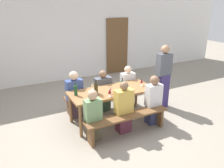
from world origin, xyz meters
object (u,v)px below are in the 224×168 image
object	(u,v)px
wine_bottle_3	(96,88)
seated_guest_far_0	(75,96)
wine_bottle_2	(76,90)
seated_guest_far_1	(103,92)
wooden_door	(117,46)
seated_guest_far_2	(128,87)
seated_guest_near_1	(124,109)
wine_bottle_1	(96,89)
wine_glass_3	(110,89)
wine_glass_1	(142,81)
wine_glass_2	(110,91)
wine_bottle_0	(122,85)
seated_guest_near_0	(93,117)
bench_far	(100,96)
standing_host	(163,78)
tasting_table	(112,93)
bench_near	(128,119)
wine_glass_4	(89,93)
seated_guest_near_2	(153,101)
wine_glass_0	(93,85)

from	to	relation	value
wine_bottle_3	seated_guest_far_0	bearing A→B (deg)	120.80
wine_bottle_2	seated_guest_far_1	distance (m)	1.04
wooden_door	seated_guest_far_2	xyz separation A→B (m)	(-1.21, -2.80, -0.53)
seated_guest_near_1	seated_guest_far_2	distance (m)	1.34
seated_guest_far_0	seated_guest_far_2	world-z (taller)	seated_guest_far_0
wine_bottle_1	wine_glass_3	world-z (taller)	wine_bottle_1
wine_glass_1	seated_guest_far_2	bearing A→B (deg)	91.37
wine_bottle_1	wine_glass_2	size ratio (longest dim) A/B	1.99
seated_guest_near_1	wine_bottle_0	bearing A→B (deg)	-25.92
seated_guest_far_0	seated_guest_far_1	distance (m)	0.74
wooden_door	seated_guest_near_0	bearing A→B (deg)	-124.27
wine_bottle_2	wine_glass_3	size ratio (longest dim) A/B	1.73
bench_far	standing_host	distance (m)	1.70
tasting_table	bench_near	bearing A→B (deg)	-90.00
wine_bottle_2	seated_guest_far_2	world-z (taller)	seated_guest_far_2
seated_guest_far_0	seated_guest_near_0	bearing A→B (deg)	0.34
wine_bottle_1	seated_guest_near_0	bearing A→B (deg)	-119.82
wine_bottle_0	wine_glass_4	distance (m)	0.85
seated_guest_near_0	seated_guest_far_1	size ratio (longest dim) A/B	1.01
wine_bottle_3	wooden_door	bearing A→B (deg)	54.98
tasting_table	seated_guest_near_0	size ratio (longest dim) A/B	1.81
wine_glass_1	seated_guest_near_1	bearing A→B (deg)	-147.43
seated_guest_near_2	wine_glass_1	bearing A→B (deg)	-1.43
wine_bottle_3	seated_guest_near_2	size ratio (longest dim) A/B	0.27
bench_near	wine_bottle_3	distance (m)	0.96
seated_guest_near_0	wine_glass_4	bearing A→B (deg)	-11.19
bench_far	standing_host	xyz separation A→B (m)	(1.50, -0.65, 0.45)
seated_guest_far_1	wine_glass_0	bearing A→B (deg)	-52.91
wine_glass_0	seated_guest_near_0	size ratio (longest dim) A/B	0.15
bench_far	wine_bottle_3	size ratio (longest dim) A/B	6.05
bench_far	wine_bottle_1	bearing A→B (deg)	-118.77
bench_near	seated_guest_near_2	world-z (taller)	seated_guest_near_2
seated_guest_near_1	seated_guest_far_0	world-z (taller)	seated_guest_far_0
wine_glass_2	wooden_door	bearing A→B (deg)	59.30
seated_guest_near_0	seated_guest_near_1	size ratio (longest dim) A/B	0.95
tasting_table	seated_guest_far_1	bearing A→B (deg)	86.58
standing_host	bench_far	bearing A→B (deg)	-23.42
bench_far	seated_guest_near_2	size ratio (longest dim) A/B	1.61
wine_glass_4	wine_glass_0	bearing A→B (deg)	58.53
seated_guest_near_0	standing_host	size ratio (longest dim) A/B	0.65
bench_near	seated_guest_near_0	distance (m)	0.74
wine_glass_2	seated_guest_near_2	distance (m)	1.04
wine_glass_4	seated_guest_near_2	size ratio (longest dim) A/B	0.15
wine_bottle_3	wine_glass_3	size ratio (longest dim) A/B	1.79
wine_bottle_0	wine_bottle_3	world-z (taller)	wine_bottle_3
wine_glass_1	wine_glass_2	bearing A→B (deg)	-166.06
wine_glass_3	wine_bottle_1	bearing A→B (deg)	162.11
tasting_table	bench_far	xyz separation A→B (m)	(0.00, 0.70, -0.32)
bench_near	seated_guest_far_1	world-z (taller)	seated_guest_far_1
wooden_door	wine_glass_0	world-z (taller)	wooden_door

